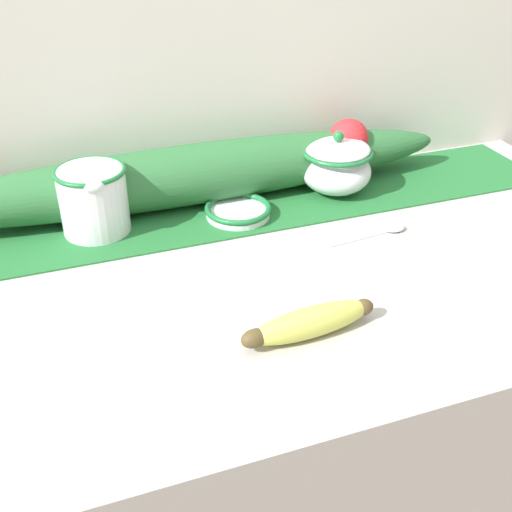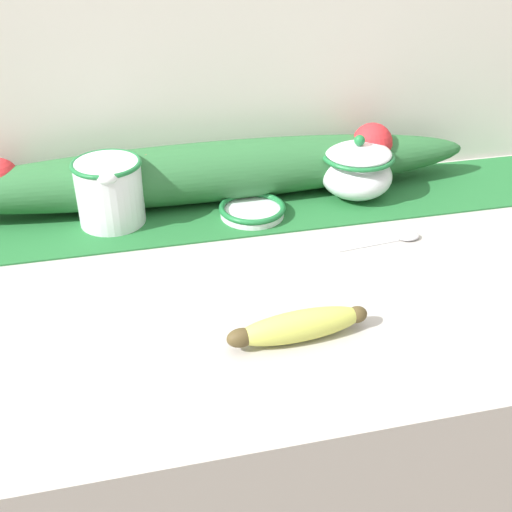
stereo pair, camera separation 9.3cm
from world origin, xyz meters
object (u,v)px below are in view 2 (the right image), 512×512
(small_dish, at_px, (252,210))
(cream_pitcher, at_px, (109,190))
(sugar_bowl, at_px, (357,170))
(spoon, at_px, (404,237))
(banana, at_px, (299,326))

(small_dish, bearing_deg, cream_pitcher, 172.01)
(cream_pitcher, bearing_deg, small_dish, -7.99)
(sugar_bowl, height_order, small_dish, sugar_bowl)
(cream_pitcher, distance_m, spoon, 0.50)
(cream_pitcher, distance_m, sugar_bowl, 0.45)
(small_dish, distance_m, banana, 0.35)
(sugar_bowl, bearing_deg, cream_pitcher, 179.86)
(sugar_bowl, bearing_deg, spoon, -82.22)
(cream_pitcher, relative_size, spoon, 0.93)
(sugar_bowl, bearing_deg, banana, -120.25)
(sugar_bowl, bearing_deg, small_dish, -170.94)
(small_dish, distance_m, spoon, 0.27)
(sugar_bowl, relative_size, banana, 0.67)
(cream_pitcher, height_order, small_dish, cream_pitcher)
(small_dish, height_order, banana, banana)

